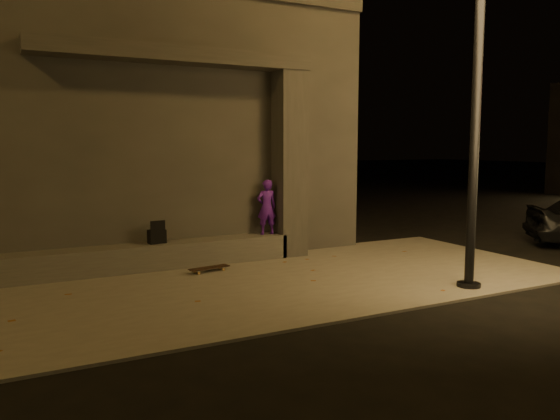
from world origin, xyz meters
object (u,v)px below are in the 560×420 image
skateboarder (267,207)px  skateboard (209,268)px  column (289,165)px  backpack (157,235)px  street_lamp_0 (480,20)px

skateboarder → skateboard: (-1.45, -0.70, -0.92)m
column → skateboarder: column is taller
skateboarder → column: bearing=-174.0°
skateboard → skateboarder: bearing=16.2°
backpack → skateboard: backpack is taller
column → skateboarder: 0.96m
street_lamp_0 → skateboarder: bearing=117.3°
column → backpack: 2.93m
column → skateboarder: size_ratio=3.36×
skateboarder → street_lamp_0: 4.95m
backpack → skateboard: 1.13m
skateboard → street_lamp_0: 5.82m
column → skateboarder: (-0.50, 0.00, -0.81)m
street_lamp_0 → backpack: bearing=138.7°
backpack → column: bearing=-5.7°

